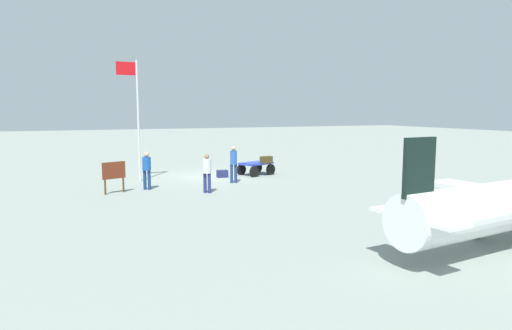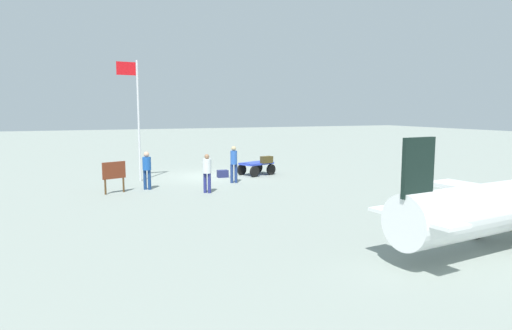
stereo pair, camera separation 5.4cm
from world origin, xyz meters
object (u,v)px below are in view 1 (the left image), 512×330
object	(u,v)px
suitcase_tan	(266,160)
luggage_cart	(256,166)
flagpole	(136,110)
signboard	(114,173)
worker_supervisor	(147,167)
suitcase_navy	(222,174)
worker_lead	(234,162)
worker_trailing	(207,170)

from	to	relation	value
suitcase_tan	luggage_cart	bearing A→B (deg)	-48.68
luggage_cart	flagpole	world-z (taller)	flagpole
flagpole	signboard	bearing A→B (deg)	65.40
suitcase_tan	worker_supervisor	distance (m)	6.78
worker_supervisor	signboard	xyz separation A→B (m)	(1.41, 0.39, -0.13)
suitcase_navy	flagpole	xyz separation A→B (m)	(4.23, -0.46, 3.30)
worker_lead	worker_supervisor	world-z (taller)	worker_lead
suitcase_tan	worker_supervisor	xyz separation A→B (m)	(6.53, 1.81, 0.14)
suitcase_navy	worker_supervisor	world-z (taller)	worker_supervisor
flagpole	worker_lead	bearing A→B (deg)	150.39
worker_trailing	luggage_cart	bearing A→B (deg)	-133.98
luggage_cart	worker_lead	bearing A→B (deg)	45.50
suitcase_tan	worker_trailing	world-z (taller)	worker_trailing
flagpole	luggage_cart	bearing A→B (deg)	176.90
suitcase_navy	worker_trailing	xyz separation A→B (m)	(1.98, 3.93, 0.79)
signboard	worker_trailing	bearing A→B (deg)	158.94
luggage_cart	signboard	bearing A→B (deg)	19.45
luggage_cart	worker_lead	world-z (taller)	worker_lead
flagpole	worker_trailing	bearing A→B (deg)	117.14
luggage_cart	worker_trailing	xyz separation A→B (m)	(3.91, 4.05, 0.51)
worker_supervisor	suitcase_tan	bearing A→B (deg)	-164.52
worker_lead	signboard	size ratio (longest dim) A/B	1.33
flagpole	worker_supervisor	bearing A→B (deg)	90.89
suitcase_tan	suitcase_navy	bearing A→B (deg)	-8.34
suitcase_tan	flagpole	bearing A→B (deg)	-6.93
worker_trailing	worker_supervisor	xyz separation A→B (m)	(2.21, -1.78, 0.02)
worker_lead	worker_supervisor	bearing A→B (deg)	3.35
suitcase_tan	worker_lead	bearing A→B (deg)	33.07
worker_lead	flagpole	world-z (taller)	flagpole
suitcase_navy	signboard	world-z (taller)	signboard
worker_trailing	signboard	size ratio (longest dim) A/B	1.24
suitcase_tan	suitcase_navy	world-z (taller)	suitcase_tan
suitcase_navy	flagpole	distance (m)	5.39
luggage_cart	worker_supervisor	bearing A→B (deg)	20.38
suitcase_tan	suitcase_navy	size ratio (longest dim) A/B	1.21
worker_trailing	flagpole	bearing A→B (deg)	-62.86
suitcase_navy	signboard	size ratio (longest dim) A/B	0.42
worker_lead	worker_trailing	size ratio (longest dim) A/B	1.08
flagpole	signboard	distance (m)	4.21
worker_trailing	signboard	world-z (taller)	worker_trailing
suitcase_navy	worker_trailing	size ratio (longest dim) A/B	0.34
worker_supervisor	suitcase_navy	bearing A→B (deg)	-152.80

